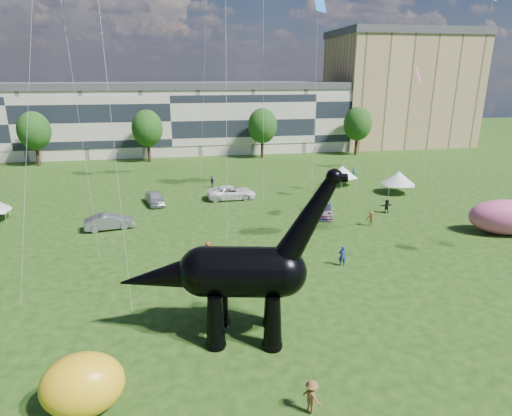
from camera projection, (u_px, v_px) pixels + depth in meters
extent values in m
plane|color=#16330C|center=(298.00, 321.00, 26.78)|extent=(220.00, 220.00, 0.00)
cube|color=beige|center=(171.00, 121.00, 81.77)|extent=(78.00, 11.00, 12.00)
cube|color=tan|center=(399.00, 91.00, 91.18)|extent=(28.00, 18.00, 22.00)
cylinder|color=#382314|center=(38.00, 156.00, 70.94)|extent=(0.56, 0.56, 3.20)
ellipsoid|color=#14380F|center=(33.00, 127.00, 69.51)|extent=(5.20, 5.20, 6.24)
cylinder|color=#382314|center=(149.00, 153.00, 73.98)|extent=(0.56, 0.56, 3.20)
ellipsoid|color=#14380F|center=(147.00, 125.00, 72.56)|extent=(5.20, 5.20, 6.24)
cylinder|color=#382314|center=(262.00, 149.00, 77.36)|extent=(0.56, 0.56, 3.20)
ellipsoid|color=#14380F|center=(262.00, 123.00, 75.93)|extent=(5.20, 5.20, 6.24)
cylinder|color=#382314|center=(356.00, 146.00, 80.40)|extent=(0.56, 0.56, 3.20)
ellipsoid|color=#14380F|center=(358.00, 121.00, 78.97)|extent=(5.20, 5.20, 6.24)
cone|color=black|center=(215.00, 322.00, 23.78)|extent=(1.30, 1.30, 3.19)
sphere|color=black|center=(216.00, 344.00, 24.21)|extent=(1.17, 1.17, 1.17)
cone|color=black|center=(220.00, 301.00, 26.01)|extent=(1.30, 1.30, 3.19)
sphere|color=black|center=(221.00, 321.00, 26.44)|extent=(1.17, 1.17, 1.17)
cone|color=black|center=(273.00, 323.00, 23.70)|extent=(1.30, 1.30, 3.19)
sphere|color=black|center=(272.00, 345.00, 24.12)|extent=(1.17, 1.17, 1.17)
cone|color=black|center=(272.00, 302.00, 25.92)|extent=(1.30, 1.30, 3.19)
sphere|color=black|center=(272.00, 322.00, 26.35)|extent=(1.17, 1.17, 1.17)
cylinder|color=black|center=(243.00, 272.00, 24.08)|extent=(4.96, 3.72, 2.87)
sphere|color=black|center=(204.00, 271.00, 24.15)|extent=(2.87, 2.87, 2.87)
sphere|color=black|center=(282.00, 272.00, 24.02)|extent=(2.76, 2.76, 2.76)
cone|color=black|center=(308.00, 221.00, 23.06)|extent=(4.24, 2.38, 5.63)
sphere|color=black|center=(334.00, 177.00, 22.28)|extent=(0.89, 0.89, 0.89)
cylinder|color=black|center=(340.00, 178.00, 22.29)|extent=(0.82, 0.61, 0.47)
cone|color=black|center=(165.00, 276.00, 24.31)|extent=(5.96, 3.34, 3.12)
imported|color=silver|center=(155.00, 198.00, 50.22)|extent=(2.84, 4.83, 1.54)
imported|color=gray|center=(109.00, 222.00, 42.25)|extent=(4.91, 2.42, 1.55)
imported|color=white|center=(231.00, 193.00, 52.31)|extent=(5.92, 2.75, 1.64)
imported|color=#595960|center=(324.00, 209.00, 46.35)|extent=(3.23, 5.15, 1.39)
cube|color=white|center=(342.00, 177.00, 58.63)|extent=(4.00, 4.00, 0.12)
cone|color=white|center=(342.00, 172.00, 58.38)|extent=(5.07, 5.07, 1.53)
cylinder|color=#999999|center=(341.00, 185.00, 56.91)|extent=(0.06, 0.06, 1.12)
cylinder|color=#999999|center=(357.00, 182.00, 58.39)|extent=(0.06, 0.06, 1.12)
cylinder|color=#999999|center=(327.00, 181.00, 59.20)|extent=(0.06, 0.06, 1.12)
cylinder|color=#999999|center=(342.00, 178.00, 60.68)|extent=(0.06, 0.06, 1.12)
cube|color=silver|center=(398.00, 184.00, 54.73)|extent=(3.82, 3.82, 0.13)
cone|color=silver|center=(399.00, 178.00, 54.47)|extent=(4.84, 4.84, 1.63)
cylinder|color=#999999|center=(389.00, 192.00, 53.49)|extent=(0.07, 0.07, 1.19)
cylinder|color=#999999|center=(413.00, 192.00, 53.44)|extent=(0.07, 0.07, 1.19)
cylinder|color=#999999|center=(382.00, 186.00, 56.38)|extent=(0.07, 0.07, 1.19)
cylinder|color=#999999|center=(405.00, 186.00, 56.34)|extent=(0.07, 0.07, 1.19)
cylinder|color=#999999|center=(6.00, 218.00, 43.88)|extent=(0.06, 0.06, 1.10)
cylinder|color=#999999|center=(9.00, 211.00, 46.36)|extent=(0.06, 0.06, 1.10)
ellipsoid|color=#D15189|center=(506.00, 217.00, 40.74)|extent=(7.51, 5.39, 3.39)
ellipsoid|color=yellow|center=(83.00, 385.00, 19.26)|extent=(3.88, 3.06, 2.87)
imported|color=brown|center=(312.00, 397.00, 19.38)|extent=(1.08, 1.22, 1.64)
imported|color=navy|center=(342.00, 256.00, 34.19)|extent=(0.72, 0.59, 1.69)
imported|color=#9D3A27|center=(208.00, 252.00, 34.84)|extent=(0.75, 0.98, 1.79)
imported|color=#4D3476|center=(212.00, 182.00, 57.59)|extent=(0.78, 1.01, 1.60)
imported|color=black|center=(387.00, 206.00, 47.11)|extent=(1.49, 0.63, 1.56)
imported|color=teal|center=(354.00, 172.00, 62.95)|extent=(0.73, 0.60, 1.72)
imported|color=brown|center=(371.00, 219.00, 43.05)|extent=(1.17, 1.02, 1.58)
plane|color=#E13EA9|center=(418.00, 75.00, 61.56)|extent=(1.89, 2.21, 2.10)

